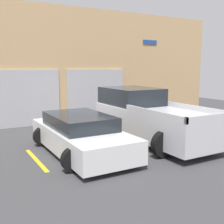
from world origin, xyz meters
The scene contains 7 objects.
ground_plane centered at (0.00, 0.00, 0.00)m, with size 28.00×28.00×0.00m, color #3D3D3F.
shophouse_building centered at (0.00, 3.29, 2.67)m, with size 17.56×0.68×5.41m.
pickup_truck centered at (1.39, -1.59, 0.86)m, with size 2.49×5.19×1.82m.
sedan_white centered at (-1.39, -1.85, 0.57)m, with size 2.22×4.46×1.19m.
parking_stripe_far_left centered at (-2.77, -1.88, 0.00)m, with size 0.12×2.20×0.01m, color gold.
parking_stripe_left centered at (0.00, -1.88, 0.00)m, with size 0.12×2.20×0.01m, color gold.
parking_stripe_centre centered at (2.77, -1.88, 0.00)m, with size 0.12×2.20×0.01m, color gold.
Camera 1 is at (-4.67, -9.64, 2.63)m, focal length 45.00 mm.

